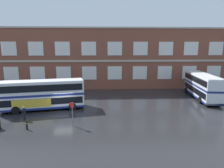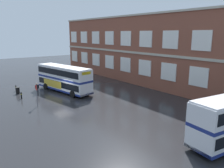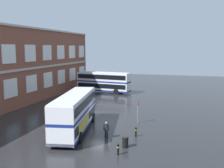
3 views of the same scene
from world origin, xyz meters
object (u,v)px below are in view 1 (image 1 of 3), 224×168
Objects in this scene: double_decker_near at (43,94)px; double_decker_middle at (202,86)px; waiting_passenger at (24,113)px; bus_stand_flag at (72,112)px; safety_bollard_west at (27,125)px.

double_decker_middle is at bearing 11.28° from double_decker_near.
double_decker_middle is at bearing 18.89° from waiting_passenger.
waiting_passenger is (-25.94, -8.87, -1.22)m from double_decker_middle.
waiting_passenger is 6.41m from bus_stand_flag.
double_decker_near reaches higher than waiting_passenger.
safety_bollard_west is at bearing -63.86° from waiting_passenger.
safety_bollard_west is at bearing -154.71° from double_decker_middle.
waiting_passenger is at bearing -106.18° from double_decker_near.
bus_stand_flag is at bearing 8.38° from safety_bollard_west.
bus_stand_flag is at bearing -18.84° from waiting_passenger.
bus_stand_flag reaches higher than safety_bollard_west.
double_decker_middle is 6.61× the size of waiting_passenger.
double_decker_near and double_decker_middle have the same top height.
safety_bollard_west is at bearing -171.62° from bus_stand_flag.
double_decker_near reaches higher than bus_stand_flag.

